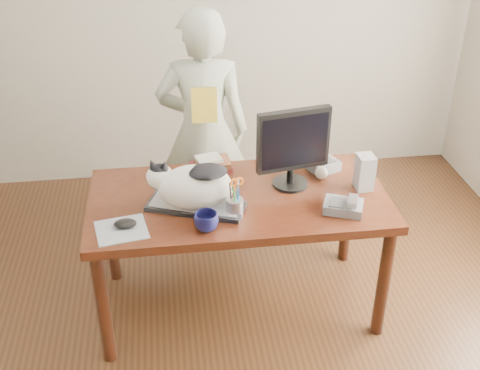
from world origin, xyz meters
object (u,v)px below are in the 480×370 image
Objects in this scene: pen_cup at (235,205)px; calculator at (320,162)px; coffee_mug at (206,222)px; person at (203,132)px; book_stack at (211,164)px; monitor at (293,144)px; phone at (344,206)px; desk at (237,211)px; cat at (192,185)px; baseball at (322,173)px; keyboard at (196,206)px; speaker at (365,172)px; mouse at (125,223)px.

calculator is at bearing 38.69° from pen_cup.
coffee_mug is 0.08× the size of person.
monitor is at bearing -37.91° from book_stack.
phone is (0.56, -0.03, -0.03)m from pen_cup.
phone is at bearing -29.21° from desk.
cat reaches higher than baseball.
book_stack is at bearing 117.56° from desk.
calculator is at bearing 46.32° from keyboard.
person is at bearing 83.37° from book_stack.
baseball is at bearing 144.77° from speaker.
cat is at bearing 85.86° from person.
baseball is (0.72, 0.21, 0.02)m from keyboard.
speaker reaches higher than keyboard.
book_stack is at bearing 153.89° from calculator.
cat reaches higher than phone.
pen_cup is at bearing -154.86° from monitor.
person is (0.07, 1.01, -0.00)m from coffee_mug.
book_stack is at bearing 156.79° from speaker.
monitor is 0.42m from speaker.
monitor is (0.55, 0.15, 0.12)m from cat.
phone is 0.15× the size of person.
monitor is 6.15× the size of baseball.
calculator is at bearing 45.65° from cat.
person is at bearing 101.42° from desk.
cat is at bearing 154.52° from pen_cup.
calculator is at bearing -12.47° from book_stack.
monitor is at bearing 36.57° from cat.
speaker reaches higher than phone.
monitor reaches higher than book_stack.
keyboard is at bearing 153.59° from pen_cup.
person reaches higher than coffee_mug.
calculator reaches higher than desk.
cat is 0.24m from pen_cup.
cat reaches higher than pen_cup.
speaker is (0.88, 0.28, 0.05)m from coffee_mug.
cat is 4.06× the size of coffee_mug.
cat is at bearing -164.10° from baseball.
coffee_mug is (0.05, -0.20, -0.09)m from cat.
mouse is (-0.55, -0.04, -0.04)m from pen_cup.
mouse is (-0.59, -0.30, 0.17)m from desk.
phone is 0.91× the size of calculator.
calculator is (0.02, 0.13, -0.01)m from baseball.
cat is at bearing -177.14° from speaker.
baseball is at bearing 7.34° from mouse.
desk is at bearing 105.74° from person.
pen_cup is 2.99× the size of baseball.
desk is at bearing 171.11° from speaker.
pen_cup reaches higher than calculator.
mouse reaches higher than desk.
mouse is at bearing -153.45° from desk.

